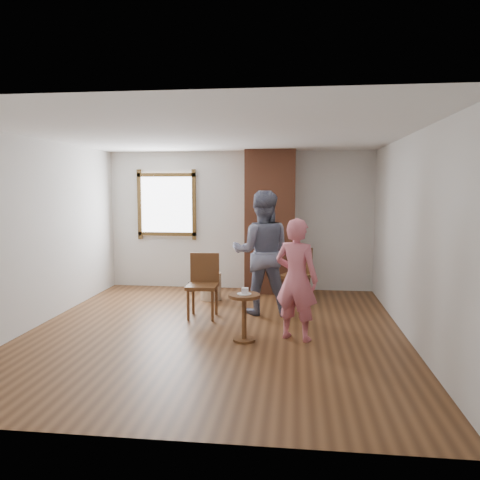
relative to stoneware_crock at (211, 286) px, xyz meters
name	(u,v)px	position (x,y,z in m)	size (l,w,h in m)	color
ground	(215,331)	(0.38, -1.78, -0.23)	(5.50, 5.50, 0.00)	brown
room_shell	(218,196)	(0.32, -1.17, 1.58)	(5.04, 5.52, 2.62)	silver
brick_chimney	(270,222)	(0.98, 0.72, 1.07)	(0.90, 0.50, 2.60)	brown
stoneware_crock	(211,286)	(0.00, 0.00, 0.00)	(0.36, 0.36, 0.46)	tan
dark_pot	(192,287)	(-0.47, 0.62, -0.15)	(0.16, 0.16, 0.16)	black
dining_chair_left	(203,281)	(0.08, -1.06, 0.30)	(0.44, 0.44, 0.94)	brown
dining_chair_right	(297,272)	(1.48, -0.07, 0.29)	(0.57, 0.57, 0.93)	brown
side_table	(244,310)	(0.81, -2.13, 0.17)	(0.40, 0.40, 0.60)	brown
cake_plate	(244,294)	(0.81, -2.13, 0.37)	(0.18, 0.18, 0.01)	white
cake_slice	(245,291)	(0.82, -2.13, 0.41)	(0.08, 0.07, 0.06)	white
man	(262,253)	(0.94, -0.77, 0.71)	(0.91, 0.71, 1.88)	#121434
person_pink	(296,279)	(1.46, -1.98, 0.54)	(0.56, 0.37, 1.55)	#D26979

